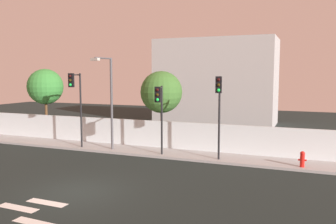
% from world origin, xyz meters
% --- Properties ---
extents(ground_plane, '(80.00, 80.00, 0.00)m').
position_xyz_m(ground_plane, '(0.00, 0.00, 0.00)').
color(ground_plane, black).
extents(sidewalk, '(36.00, 2.40, 0.15)m').
position_xyz_m(sidewalk, '(0.00, 8.20, 0.07)').
color(sidewalk, '#9D9D9D').
rests_on(sidewalk, ground).
extents(perimeter_wall, '(36.00, 0.18, 1.80)m').
position_xyz_m(perimeter_wall, '(0.00, 9.49, 1.05)').
color(perimeter_wall, silver).
rests_on(perimeter_wall, sidewalk).
extents(crosswalk_marking, '(3.54, 4.74, 0.01)m').
position_xyz_m(crosswalk_marking, '(-0.32, -3.67, 0.00)').
color(crosswalk_marking, silver).
rests_on(crosswalk_marking, ground).
extents(traffic_light_left, '(0.62, 1.75, 4.27)m').
position_xyz_m(traffic_light_left, '(1.04, 6.71, 3.30)').
color(traffic_light_left, black).
rests_on(traffic_light_left, sidewalk).
extents(traffic_light_center, '(0.36, 1.35, 5.04)m').
position_xyz_m(traffic_light_center, '(-5.09, 6.98, 3.80)').
color(traffic_light_center, black).
rests_on(traffic_light_center, sidewalk).
extents(traffic_light_right, '(0.47, 1.48, 4.86)m').
position_xyz_m(traffic_light_right, '(4.57, 6.90, 3.69)').
color(traffic_light_right, black).
rests_on(traffic_light_right, sidewalk).
extents(street_lamp_curbside, '(0.66, 1.69, 6.04)m').
position_xyz_m(street_lamp_curbside, '(-2.88, 7.52, 3.74)').
color(street_lamp_curbside, '#4C4C51').
rests_on(street_lamp_curbside, sidewalk).
extents(fire_hydrant, '(0.44, 0.26, 0.86)m').
position_xyz_m(fire_hydrant, '(9.04, 7.51, 0.61)').
color(fire_hydrant, red).
rests_on(fire_hydrant, sidewalk).
extents(roadside_tree_leftmost, '(2.86, 2.86, 5.56)m').
position_xyz_m(roadside_tree_leftmost, '(-10.58, 10.43, 4.12)').
color(roadside_tree_leftmost, brown).
rests_on(roadside_tree_leftmost, ground).
extents(roadside_tree_midleft, '(2.95, 2.95, 5.35)m').
position_xyz_m(roadside_tree_midleft, '(-0.40, 10.43, 3.87)').
color(roadside_tree_midleft, brown).
rests_on(roadside_tree_midleft, ground).
extents(low_building_distant, '(11.96, 6.00, 8.69)m').
position_xyz_m(low_building_distant, '(0.27, 23.49, 4.34)').
color(low_building_distant, '#B2B2B2').
rests_on(low_building_distant, ground).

